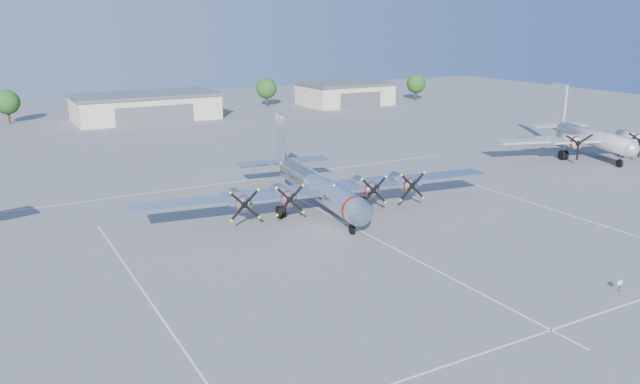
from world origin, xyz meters
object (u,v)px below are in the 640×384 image
tree_far_east (416,84)px  hangar_center (146,106)px  tree_east (266,89)px  main_bomber_b29 (316,208)px  hangar_east (345,93)px  info_placard (620,284)px  tree_west (7,102)px  twin_engine_east (588,157)px

tree_far_east → hangar_center: bearing=178.3°
tree_east → main_bomber_b29: tree_east is taller
hangar_east → info_placard: bearing=-110.7°
hangar_center → info_placard: (9.24, -102.32, -2.05)m
hangar_east → main_bomber_b29: (-48.11, -72.12, -2.71)m
tree_far_east → info_placard: (-58.76, -100.36, -3.56)m
tree_west → tree_east: same height
tree_east → tree_far_east: (38.00, -8.00, 0.00)m
hangar_center → tree_east: size_ratio=4.31×
tree_east → info_placard: bearing=-100.8°
hangar_east → info_placard: (-38.76, -102.32, -2.05)m
twin_engine_east → info_placard: size_ratio=33.30×
tree_east → tree_far_east: size_ratio=1.00×
hangar_center → tree_far_east: size_ratio=4.31×
tree_east → info_placard: tree_east is taller
tree_east → tree_far_east: bearing=-11.9°
hangar_center → main_bomber_b29: 72.17m
hangar_center → info_placard: hangar_center is taller
tree_east → info_placard: 110.38m
main_bomber_b29 → tree_east: bearing=76.1°
hangar_east → tree_far_east: 20.15m
hangar_center → twin_engine_east: 84.28m
tree_west → info_placard: size_ratio=7.02×
tree_west → twin_engine_east: size_ratio=0.21×
main_bomber_b29 → twin_engine_east: twin_engine_east is taller
tree_west → hangar_east: bearing=-6.3°
twin_engine_east → tree_east: bearing=121.9°
tree_west → info_placard: bearing=-72.8°
hangar_center → hangar_east: bearing=0.0°
twin_engine_east → info_placard: twin_engine_east is taller
hangar_center → tree_east: 30.64m
hangar_center → tree_west: size_ratio=4.31×
info_placard → tree_far_east: bearing=60.6°
hangar_center → twin_engine_east: (48.45, -68.91, -2.71)m
tree_west → tree_east: size_ratio=1.00×
main_bomber_b29 → info_placard: (9.35, -30.20, 0.67)m
main_bomber_b29 → twin_engine_east: bearing=10.9°
tree_west → info_placard: (34.24, -110.36, -3.56)m
tree_west → main_bomber_b29: 84.04m
hangar_east → twin_engine_east: size_ratio=0.65×
tree_far_east → main_bomber_b29: size_ratio=0.17×
hangar_east → main_bomber_b29: hangar_east is taller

